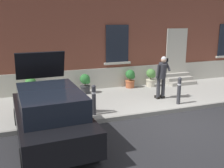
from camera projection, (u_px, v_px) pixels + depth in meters
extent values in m
plane|color=#232326|center=(176.00, 124.00, 8.49)|extent=(80.00, 80.00, 0.00)
cube|color=#99968E|center=(138.00, 98.00, 11.01)|extent=(24.00, 3.60, 0.15)
cube|color=gray|center=(162.00, 112.00, 9.32)|extent=(24.00, 0.12, 0.15)
cube|color=brown|center=(117.00, 9.00, 12.40)|extent=(24.00, 1.40, 7.50)
cube|color=#BCB7A8|center=(122.00, 78.00, 12.52)|extent=(24.00, 0.08, 1.10)
cube|color=brown|center=(176.00, 52.00, 13.23)|extent=(1.00, 0.08, 2.10)
cube|color=#BCB7A8|center=(176.00, 51.00, 13.20)|extent=(1.16, 0.06, 2.24)
cube|color=black|center=(117.00, 44.00, 12.02)|extent=(1.10, 0.06, 1.70)
cube|color=#BCB7A8|center=(117.00, 63.00, 12.21)|extent=(1.30, 0.12, 0.10)
cube|color=#9E998E|center=(183.00, 83.00, 12.88)|extent=(1.42, 0.32, 0.16)
cube|color=#9E998E|center=(180.00, 80.00, 13.15)|extent=(1.42, 0.32, 0.32)
cube|color=#9E998E|center=(176.00, 77.00, 13.42)|extent=(1.42, 0.32, 0.48)
cube|color=black|center=(51.00, 120.00, 7.14)|extent=(1.89, 4.06, 0.64)
cube|color=black|center=(50.00, 101.00, 6.86)|extent=(1.62, 2.45, 0.56)
cube|color=black|center=(41.00, 106.00, 9.00)|extent=(1.66, 0.16, 0.20)
cube|color=yellow|center=(41.00, 101.00, 8.96)|extent=(0.52, 0.04, 0.12)
cube|color=#B21414|center=(17.00, 96.00, 8.61)|extent=(0.16, 0.05, 0.18)
cube|color=#B21414|center=(62.00, 91.00, 9.17)|extent=(0.16, 0.05, 0.18)
cube|color=black|center=(40.00, 65.00, 8.14)|extent=(1.50, 0.42, 0.87)
cylinder|color=black|center=(25.00, 162.00, 5.67)|extent=(0.22, 0.61, 0.60)
cylinder|color=black|center=(95.00, 148.00, 6.26)|extent=(0.22, 0.61, 0.60)
cylinder|color=black|center=(18.00, 118.00, 8.18)|extent=(0.22, 0.61, 0.60)
cylinder|color=black|center=(68.00, 111.00, 8.77)|extent=(0.22, 0.61, 0.60)
cylinder|color=#333338|center=(179.00, 92.00, 9.89)|extent=(0.14, 0.14, 0.95)
sphere|color=#333338|center=(180.00, 79.00, 9.77)|extent=(0.15, 0.15, 0.15)
cylinder|color=silver|center=(179.00, 84.00, 9.82)|extent=(0.15, 0.15, 0.06)
cylinder|color=#333338|center=(94.00, 101.00, 8.76)|extent=(0.14, 0.14, 0.95)
sphere|color=#333338|center=(94.00, 87.00, 8.64)|extent=(0.15, 0.15, 0.15)
cylinder|color=silver|center=(94.00, 93.00, 8.69)|extent=(0.15, 0.15, 0.06)
cylinder|color=#2D2D33|center=(158.00, 88.00, 10.54)|extent=(0.15, 0.15, 0.82)
cube|color=black|center=(157.00, 97.00, 10.69)|extent=(0.12, 0.28, 0.10)
cylinder|color=#2D2D33|center=(163.00, 88.00, 10.61)|extent=(0.15, 0.15, 0.82)
cube|color=black|center=(162.00, 97.00, 10.76)|extent=(0.12, 0.28, 0.10)
cylinder|color=#2D2D33|center=(162.00, 71.00, 10.36)|extent=(0.34, 0.44, 0.67)
sphere|color=tan|center=(164.00, 60.00, 10.18)|extent=(0.22, 0.22, 0.22)
sphere|color=silver|center=(164.00, 59.00, 10.17)|extent=(0.21, 0.21, 0.21)
cylinder|color=#2D2D33|center=(158.00, 72.00, 10.25)|extent=(0.09, 0.18, 0.57)
cylinder|color=#2D2D33|center=(167.00, 65.00, 10.34)|extent=(0.09, 0.42, 0.41)
cube|color=black|center=(167.00, 60.00, 10.22)|extent=(0.07, 0.02, 0.15)
cylinder|color=#606B38|center=(31.00, 93.00, 10.80)|extent=(0.40, 0.40, 0.34)
cylinder|color=#606B38|center=(31.00, 90.00, 10.76)|extent=(0.44, 0.44, 0.05)
cylinder|color=#47331E|center=(31.00, 87.00, 10.73)|extent=(0.04, 0.04, 0.24)
sphere|color=#387F33|center=(31.00, 82.00, 10.68)|extent=(0.44, 0.44, 0.44)
sphere|color=#387F33|center=(33.00, 85.00, 10.69)|extent=(0.24, 0.24, 0.24)
cylinder|color=#2D2D30|center=(85.00, 90.00, 11.39)|extent=(0.40, 0.40, 0.34)
cylinder|color=#2D2D30|center=(85.00, 86.00, 11.36)|extent=(0.44, 0.44, 0.05)
cylinder|color=#47331E|center=(85.00, 83.00, 11.32)|extent=(0.04, 0.04, 0.24)
sphere|color=#286B2D|center=(85.00, 79.00, 11.28)|extent=(0.44, 0.44, 0.44)
sphere|color=#286B2D|center=(88.00, 81.00, 11.29)|extent=(0.24, 0.24, 0.24)
cylinder|color=#B25B38|center=(130.00, 84.00, 12.35)|extent=(0.40, 0.40, 0.34)
cylinder|color=#B25B38|center=(130.00, 81.00, 12.32)|extent=(0.44, 0.44, 0.05)
cylinder|color=#47331E|center=(130.00, 78.00, 12.28)|extent=(0.04, 0.04, 0.24)
sphere|color=#286B2D|center=(130.00, 74.00, 12.24)|extent=(0.44, 0.44, 0.44)
sphere|color=#286B2D|center=(132.00, 76.00, 12.25)|extent=(0.24, 0.24, 0.24)
cylinder|color=beige|center=(151.00, 83.00, 12.59)|extent=(0.40, 0.40, 0.34)
cylinder|color=beige|center=(151.00, 80.00, 12.55)|extent=(0.44, 0.44, 0.05)
cylinder|color=#47331E|center=(151.00, 77.00, 12.52)|extent=(0.04, 0.04, 0.24)
sphere|color=#4C843D|center=(151.00, 73.00, 12.47)|extent=(0.44, 0.44, 0.44)
sphere|color=#4C843D|center=(153.00, 75.00, 12.49)|extent=(0.24, 0.24, 0.24)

